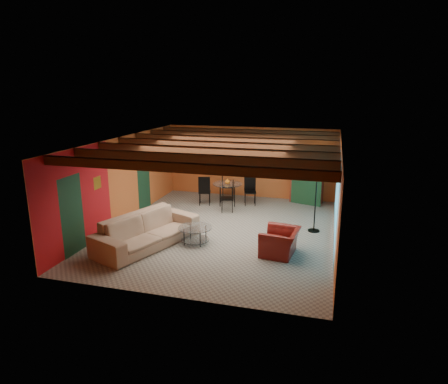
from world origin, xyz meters
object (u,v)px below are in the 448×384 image
(sofa, at_px, (147,230))
(dining_table, at_px, (227,190))
(vase, at_px, (227,173))
(coffee_table, at_px, (195,235))
(armchair, at_px, (280,242))
(armoire, at_px, (307,177))
(floor_lamp, at_px, (316,197))
(potted_plant, at_px, (309,144))

(sofa, xyz_separation_m, dining_table, (1.09, 4.30, 0.11))
(sofa, bearing_deg, vase, 7.15)
(coffee_table, bearing_deg, armchair, -2.76)
(armoire, bearing_deg, floor_lamp, -64.17)
(sofa, relative_size, armoire, 1.57)
(dining_table, relative_size, armoire, 1.09)
(armchair, height_order, coffee_table, armchair)
(dining_table, bearing_deg, coffee_table, -88.61)
(potted_plant, relative_size, vase, 2.64)
(sofa, distance_m, vase, 4.50)
(armchair, relative_size, potted_plant, 2.05)
(armchair, distance_m, coffee_table, 2.36)
(armchair, distance_m, armoire, 4.99)
(dining_table, height_order, vase, vase)
(armchair, distance_m, vase, 4.68)
(armchair, height_order, dining_table, dining_table)
(armchair, bearing_deg, potted_plant, -177.52)
(dining_table, height_order, floor_lamp, floor_lamp)
(armoire, bearing_deg, coffee_table, -101.48)
(dining_table, xyz_separation_m, potted_plant, (2.75, 1.05, 1.62))
(armchair, height_order, floor_lamp, floor_lamp)
(armoire, xyz_separation_m, vase, (-2.75, -1.05, 0.23))
(potted_plant, xyz_separation_m, vase, (-2.75, -1.05, -0.98))
(armoire, height_order, vase, armoire)
(sofa, height_order, floor_lamp, floor_lamp)
(coffee_table, xyz_separation_m, vase, (-0.09, 3.78, 0.95))
(sofa, xyz_separation_m, vase, (1.09, 4.30, 0.75))
(sofa, xyz_separation_m, potted_plant, (3.84, 5.35, 1.73))
(sofa, relative_size, dining_table, 1.43)
(coffee_table, relative_size, vase, 4.85)
(armchair, height_order, potted_plant, potted_plant)
(coffee_table, xyz_separation_m, armoire, (2.66, 4.83, 0.72))
(armchair, distance_m, potted_plant, 5.28)
(coffee_table, distance_m, armoire, 5.56)
(coffee_table, xyz_separation_m, potted_plant, (2.66, 4.83, 1.93))
(armchair, bearing_deg, floor_lamp, 164.70)
(armoire, distance_m, potted_plant, 1.21)
(armchair, height_order, vase, vase)
(sofa, height_order, armchair, sofa)
(floor_lamp, relative_size, potted_plant, 4.16)
(sofa, bearing_deg, armoire, -14.30)
(potted_plant, bearing_deg, floor_lamp, -81.49)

